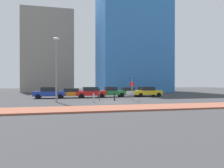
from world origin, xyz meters
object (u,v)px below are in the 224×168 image
parked_car_green (111,92)px  parked_car_white (129,92)px  parked_car_orange (72,93)px  parked_car_red (91,92)px  parking_sign_post (132,86)px  street_lamp (56,64)px  traffic_bollard_mid (94,98)px  parking_meter (99,93)px  parked_car_yellow (147,92)px  parked_car_blue (50,93)px  traffic_bollard_near (114,97)px

parked_car_green → parked_car_white: parked_car_green is taller
parked_car_orange → parked_car_red: bearing=-2.7°
parked_car_green → parking_sign_post: 6.52m
parked_car_red → parked_car_white: (6.05, 0.52, -0.04)m
street_lamp → traffic_bollard_mid: street_lamp is taller
parked_car_white → parking_meter: size_ratio=2.73×
parked_car_orange → parked_car_yellow: size_ratio=0.93×
parked_car_blue → traffic_bollard_near: (8.15, -5.28, -0.33)m
parking_meter → traffic_bollard_near: parking_meter is taller
parking_sign_post → street_lamp: street_lamp is taller
parking_meter → traffic_bollard_mid: bearing=-115.6°
street_lamp → parked_car_yellow: bearing=24.4°
parked_car_orange → parking_meter: size_ratio=2.85×
parked_car_yellow → traffic_bollard_near: size_ratio=4.73×
parking_sign_post → traffic_bollard_mid: (-4.86, -1.28, -1.34)m
parking_meter → traffic_bollard_near: (1.86, -0.12, -0.48)m
parked_car_blue → parked_car_white: size_ratio=1.05×
parked_car_green → traffic_bollard_near: (-0.81, -5.85, -0.30)m
traffic_bollard_mid → parked_car_yellow: bearing=38.3°
parked_car_yellow → parking_sign_post: 7.60m
parked_car_white → parking_meter: parking_meter is taller
parked_car_white → traffic_bollard_near: (-3.67, -5.90, -0.28)m
traffic_bollard_mid → parked_car_orange: bearing=108.0°
parked_car_blue → parked_car_green: parked_car_blue is taller
parking_meter → parked_car_red: bearing=95.7°
parked_car_green → street_lamp: (-7.63, -6.31, 3.50)m
street_lamp → parked_car_orange: bearing=73.9°
parked_car_orange → parking_meter: (3.25, -5.38, 0.24)m
parking_sign_post → street_lamp: (-8.94, -0.02, 2.44)m
traffic_bollard_near → traffic_bollard_mid: bearing=-147.8°
parked_car_green → parking_sign_post: size_ratio=1.46×
traffic_bollard_near → parked_car_blue: bearing=147.0°
parking_sign_post → parked_car_white: bearing=76.2°
traffic_bollard_near → parked_car_orange: bearing=132.8°
parked_car_blue → traffic_bollard_near: parked_car_blue is taller
parked_car_yellow → traffic_bollard_mid: parked_car_yellow is taller
traffic_bollard_near → parked_car_yellow: bearing=40.6°
parked_car_orange → parked_car_green: 5.92m
parked_car_blue → street_lamp: bearing=-77.1°
parked_car_blue → street_lamp: street_lamp is taller
street_lamp → parking_sign_post: bearing=0.1°
parking_sign_post → traffic_bollard_mid: size_ratio=2.89×
parked_car_red → parking_meter: parked_car_red is taller
street_lamp → traffic_bollard_near: bearing=3.9°
parked_car_orange → parked_car_green: (5.91, 0.34, 0.05)m
parked_car_green → street_lamp: bearing=-140.4°
parked_car_white → parked_car_yellow: bearing=-5.6°
parked_car_blue → traffic_bollard_near: 9.71m
parked_car_orange → parked_car_green: size_ratio=1.00×
parked_car_yellow → parking_meter: size_ratio=3.05×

